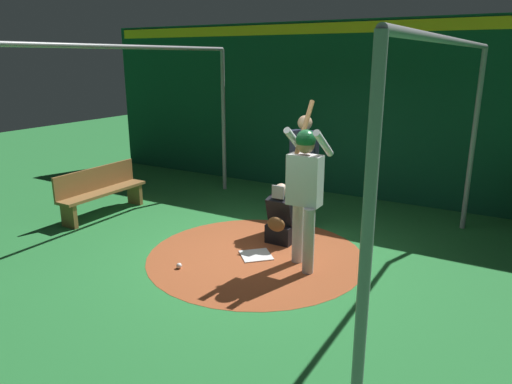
{
  "coord_description": "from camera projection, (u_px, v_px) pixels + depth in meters",
  "views": [
    {
      "loc": [
        5.35,
        3.14,
        2.74
      ],
      "look_at": [
        0.0,
        0.0,
        0.95
      ],
      "focal_mm": 33.09,
      "sensor_mm": 36.0,
      "label": 1
    }
  ],
  "objects": [
    {
      "name": "cage_frame",
      "position": [
        256.0,
        112.0,
        6.16
      ],
      "size": [
        5.52,
        4.83,
        2.91
      ],
      "color": "gray",
      "rests_on": "ground"
    },
    {
      "name": "umpire",
      "position": [
        304.0,
        165.0,
        7.6
      ],
      "size": [
        0.23,
        0.49,
        1.85
      ],
      "color": "#4C4C51",
      "rests_on": "ground"
    },
    {
      "name": "baseball_0",
      "position": [
        179.0,
        266.0,
        6.31
      ],
      "size": [
        0.07,
        0.07,
        0.07
      ],
      "primitive_type": "sphere",
      "color": "white",
      "rests_on": "dirt_circle"
    },
    {
      "name": "bench",
      "position": [
        101.0,
        190.0,
        8.38
      ],
      "size": [
        1.75,
        0.36,
        0.85
      ],
      "color": "olive",
      "rests_on": "ground"
    },
    {
      "name": "home_plate",
      "position": [
        256.0,
        255.0,
        6.72
      ],
      "size": [
        0.59,
        0.59,
        0.01
      ],
      "primitive_type": "cube",
      "rotation": [
        0.0,
        0.0,
        0.79
      ],
      "color": "white",
      "rests_on": "dirt_circle"
    },
    {
      "name": "catcher",
      "position": [
        281.0,
        220.0,
        7.12
      ],
      "size": [
        0.58,
        0.4,
        0.93
      ],
      "color": "black",
      "rests_on": "ground"
    },
    {
      "name": "dirt_circle",
      "position": [
        256.0,
        256.0,
        6.72
      ],
      "size": [
        3.09,
        3.09,
        0.01
      ],
      "primitive_type": "cylinder",
      "color": "#9E4C28",
      "rests_on": "ground"
    },
    {
      "name": "ground_plane",
      "position": [
        256.0,
        256.0,
        6.72
      ],
      "size": [
        27.99,
        27.99,
        0.0
      ],
      "primitive_type": "plane",
      "color": "#287A38"
    },
    {
      "name": "back_wall",
      "position": [
        351.0,
        110.0,
        9.31
      ],
      "size": [
        0.23,
        11.99,
        3.41
      ],
      "color": "#0F472D",
      "rests_on": "ground"
    },
    {
      "name": "batter",
      "position": [
        305.0,
        185.0,
        6.07
      ],
      "size": [
        0.68,
        0.49,
        2.19
      ],
      "color": "#BCBCC0",
      "rests_on": "ground"
    }
  ]
}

